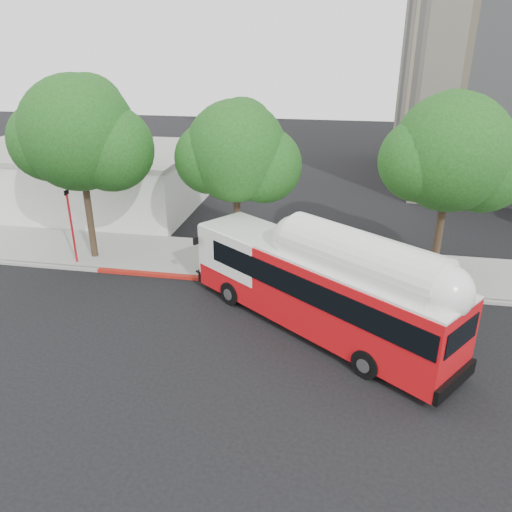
{
  "coord_description": "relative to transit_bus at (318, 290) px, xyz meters",
  "views": [
    {
      "loc": [
        4.33,
        -17.88,
        11.16
      ],
      "look_at": [
        0.54,
        3.0,
        1.92
      ],
      "focal_mm": 35.0,
      "sensor_mm": 36.0,
      "label": 1
    }
  ],
  "objects": [
    {
      "name": "red_curb_segment",
      "position": [
        -6.59,
        3.61,
        -1.73
      ],
      "size": [
        10.0,
        0.32,
        0.16
      ],
      "primitive_type": "cube",
      "color": "#A01A11",
      "rests_on": "ground"
    },
    {
      "name": "signal_pole",
      "position": [
        -13.15,
        4.27,
        0.31
      ],
      "size": [
        0.12,
        0.39,
        4.13
      ],
      "color": "red",
      "rests_on": "ground"
    },
    {
      "name": "ground",
      "position": [
        -3.59,
        -0.29,
        -1.81
      ],
      "size": [
        120.0,
        120.0,
        0.0
      ],
      "primitive_type": "plane",
      "color": "black",
      "rests_on": "ground"
    },
    {
      "name": "street_tree_left",
      "position": [
        -12.12,
        5.27,
        4.8
      ],
      "size": [
        6.67,
        5.8,
        9.74
      ],
      "color": "#2D2116",
      "rests_on": "ground"
    },
    {
      "name": "sidewalk",
      "position": [
        -3.59,
        6.21,
        -1.73
      ],
      "size": [
        60.0,
        5.0,
        0.15
      ],
      "primitive_type": "cube",
      "color": "gray",
      "rests_on": "ground"
    },
    {
      "name": "street_tree_right",
      "position": [
        5.85,
        5.57,
        4.45
      ],
      "size": [
        6.21,
        5.4,
        9.18
      ],
      "color": "#2D2116",
      "rests_on": "ground"
    },
    {
      "name": "street_tree_mid",
      "position": [
        -4.18,
        5.77,
        4.1
      ],
      "size": [
        5.75,
        5.0,
        8.62
      ],
      "color": "#2D2116",
      "rests_on": "ground"
    },
    {
      "name": "transit_bus",
      "position": [
        0.0,
        0.0,
        0.0
      ],
      "size": [
        11.86,
        9.56,
        3.87
      ],
      "rotation": [
        0.0,
        0.0,
        -0.64
      ],
      "color": "red",
      "rests_on": "ground"
    },
    {
      "name": "curb_strip",
      "position": [
        -3.59,
        3.61,
        -1.73
      ],
      "size": [
        60.0,
        0.3,
        0.15
      ],
      "primitive_type": "cube",
      "color": "gray",
      "rests_on": "ground"
    },
    {
      "name": "low_commercial_bldg",
      "position": [
        -17.59,
        13.71,
        0.34
      ],
      "size": [
        16.2,
        10.2,
        4.25
      ],
      "color": "silver",
      "rests_on": "ground"
    }
  ]
}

